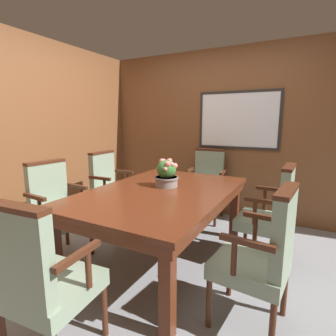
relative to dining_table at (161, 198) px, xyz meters
name	(u,v)px	position (x,y,z in m)	size (l,w,h in m)	color
ground_plane	(158,263)	(0.02, -0.09, -0.65)	(14.00, 14.00, 0.00)	gray
wall_back	(216,134)	(0.02, 1.64, 0.57)	(7.20, 0.08, 2.45)	brown
wall_left	(35,137)	(-1.76, -0.09, 0.57)	(0.06, 7.20, 2.45)	brown
dining_table	(161,198)	(0.00, 0.00, 0.00)	(1.29, 1.94, 0.74)	#562614
chair_head_near	(42,277)	(-0.02, -1.35, -0.11)	(0.54, 0.52, 1.02)	#472314
chair_left_far	(110,186)	(-1.06, 0.46, -0.11)	(0.49, 0.52, 1.02)	#472314
chair_right_near	(262,253)	(1.05, -0.47, -0.11)	(0.52, 0.55, 1.02)	#472314
chair_left_near	(56,206)	(-1.01, -0.46, -0.11)	(0.52, 0.54, 1.02)	#472314
chair_right_far	(272,212)	(1.01, 0.43, -0.11)	(0.50, 0.53, 1.02)	#472314
chair_head_far	(207,181)	(0.01, 1.35, -0.11)	(0.54, 0.52, 1.02)	#472314
potted_plant	(167,174)	(-0.02, 0.15, 0.23)	(0.25, 0.25, 0.30)	gray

